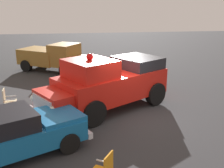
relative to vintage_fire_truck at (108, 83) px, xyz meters
name	(u,v)px	position (x,y,z in m)	size (l,w,h in m)	color
ground_plane	(127,112)	(0.48, 0.77, -1.20)	(60.00, 60.00, 0.00)	#333335
vintage_fire_truck	(108,83)	(0.00, 0.00, 0.00)	(5.01, 6.19, 2.59)	black
classic_hot_rod	(14,133)	(3.38, -3.29, -0.45)	(3.62, 4.73, 1.46)	black
parked_pickup	(54,57)	(-7.18, -2.77, -0.21)	(4.11, 5.01, 1.90)	black
lawn_chair_near_truck	(133,73)	(-3.77, 1.90, -0.61)	(0.69, 0.69, 1.02)	#B7BABF
lawn_chair_spare	(7,99)	(-0.25, -4.28, -0.61)	(0.56, 0.54, 1.02)	#B7BABF
spectator_seated	(132,72)	(-3.67, 1.81, -0.50)	(0.65, 0.63, 1.29)	#383842
traffic_cone	(95,79)	(-3.82, -0.28, -0.89)	(0.40, 0.40, 0.64)	orange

